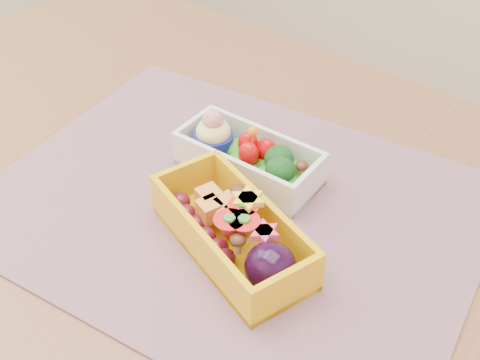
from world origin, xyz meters
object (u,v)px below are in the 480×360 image
Objects in this scene: placemat at (232,206)px; bento_white at (248,158)px; table at (213,273)px; bento_yellow at (234,232)px.

bento_white reaches higher than placemat.
bento_white is (-0.02, 0.05, 0.03)m from placemat.
table is 6.92× the size of bento_white.
bento_white is 0.84× the size of bento_yellow.
table is 0.15m from bento_white.
bento_white is at bearing 110.72° from placemat.
bento_white reaches higher than table.
placemat reaches higher than table.
table is 0.10m from placemat.
bento_yellow is (0.05, -0.05, 0.03)m from placemat.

